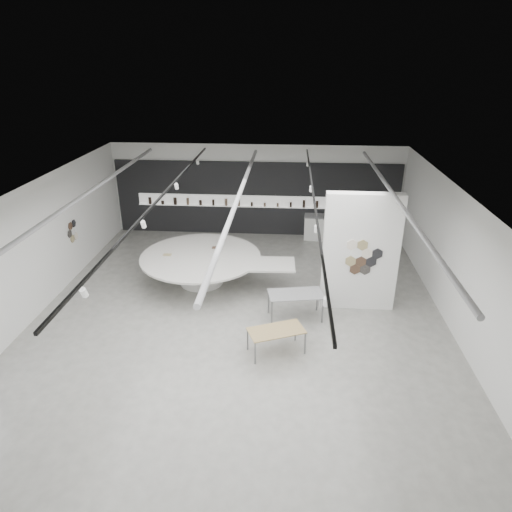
# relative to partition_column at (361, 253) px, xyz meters

# --- Properties ---
(room) EXTENTS (12.02, 14.02, 3.82)m
(room) POSITION_rel_partition_column_xyz_m (-3.59, -1.00, 0.27)
(room) COLOR #9A9991
(room) RESTS_ON ground
(back_wall_display) EXTENTS (11.80, 0.27, 3.10)m
(back_wall_display) POSITION_rel_partition_column_xyz_m (-3.58, 5.94, -0.26)
(back_wall_display) COLOR black
(back_wall_display) RESTS_ON ground
(partition_column) EXTENTS (2.20, 0.38, 3.60)m
(partition_column) POSITION_rel_partition_column_xyz_m (0.00, 0.00, 0.00)
(partition_column) COLOR white
(partition_column) RESTS_ON ground
(display_island) EXTENTS (5.22, 4.15, 1.02)m
(display_island) POSITION_rel_partition_column_xyz_m (-4.93, 1.18, -1.14)
(display_island) COLOR white
(display_island) RESTS_ON ground
(sample_table_wood) EXTENTS (1.59, 1.20, 0.67)m
(sample_table_wood) POSITION_rel_partition_column_xyz_m (-2.37, -2.54, -1.18)
(sample_table_wood) COLOR #A58955
(sample_table_wood) RESTS_ON ground
(sample_table_stone) EXTENTS (1.68, 1.05, 0.80)m
(sample_table_stone) POSITION_rel_partition_column_xyz_m (-1.87, -0.82, -1.06)
(sample_table_stone) COLOR gray
(sample_table_stone) RESTS_ON ground
(kitchen_counter) EXTENTS (1.83, 0.83, 1.40)m
(kitchen_counter) POSITION_rel_partition_column_xyz_m (-0.59, 5.51, -1.29)
(kitchen_counter) COLOR white
(kitchen_counter) RESTS_ON ground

